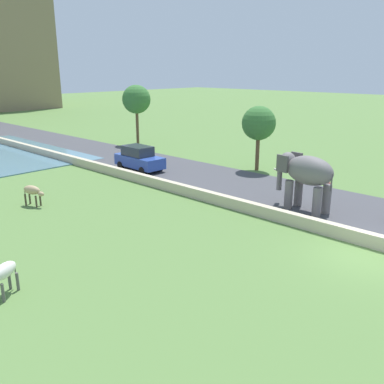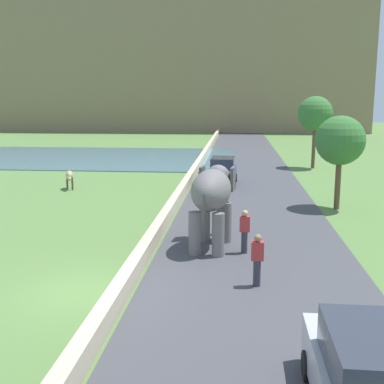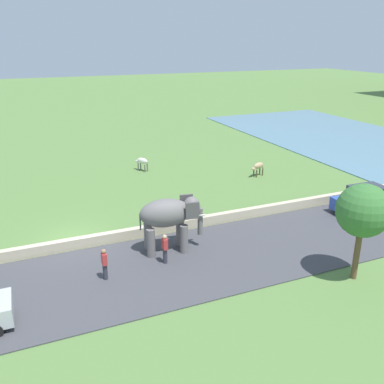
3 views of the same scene
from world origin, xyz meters
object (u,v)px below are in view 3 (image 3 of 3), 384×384
cow_tan (258,166)px  person_beside_elephant (165,248)px  person_trailing (105,264)px  car_blue (364,200)px  cow_white (142,161)px  elephant (170,216)px

cow_tan → person_beside_elephant: bearing=-48.3°
person_trailing → cow_tan: bearing=126.0°
person_beside_elephant → person_trailing: 3.11m
car_blue → cow_white: 17.99m
elephant → person_trailing: (1.52, -3.81, -1.16)m
person_trailing → car_blue: size_ratio=0.40×
elephant → cow_tan: size_ratio=2.50×
cow_white → cow_tan: same height
person_beside_elephant → person_trailing: (0.32, -3.10, 0.00)m
person_trailing → cow_tan: person_trailing is taller
elephant → car_blue: elephant is taller
car_blue → cow_tan: car_blue is taller
car_blue → elephant: bearing=-89.9°
car_blue → cow_white: car_blue is taller
car_blue → cow_tan: 9.62m
elephant → person_trailing: bearing=-68.2°
person_beside_elephant → cow_white: bearing=167.4°
person_trailing → elephant: bearing=111.8°
cow_white → person_beside_elephant: bearing=-12.6°
car_blue → cow_tan: bearing=-166.5°
person_beside_elephant → cow_tan: person_beside_elephant is taller
person_trailing → cow_white: 17.40m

